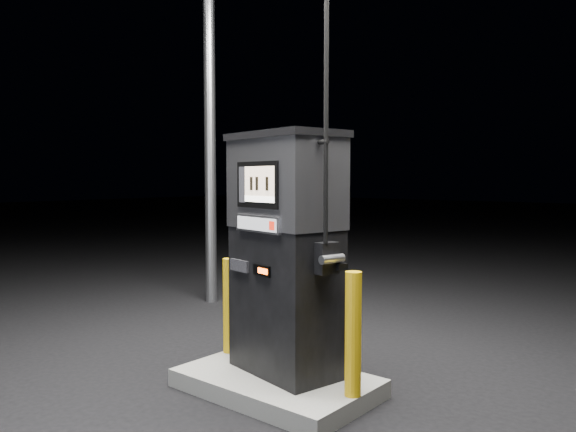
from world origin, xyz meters
The scene contains 5 objects.
ground centered at (0.00, 0.00, 0.00)m, with size 80.00×80.00×0.00m, color black.
pump_island centered at (0.00, 0.00, 0.07)m, with size 1.60×1.00×0.15m, color slate.
fuel_dispenser centered at (0.02, 0.10, 1.18)m, with size 1.16×0.79×4.17m.
bollard_left centered at (-0.74, 0.17, 0.59)m, with size 0.12×0.12×0.89m, color gold.
bollard_right centered at (0.74, 0.02, 0.62)m, with size 0.13×0.13×0.94m, color gold.
Camera 1 is at (3.01, -3.45, 1.78)m, focal length 35.00 mm.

